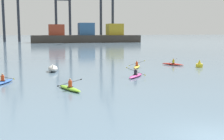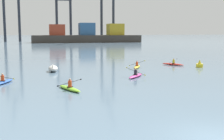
# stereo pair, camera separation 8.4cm
# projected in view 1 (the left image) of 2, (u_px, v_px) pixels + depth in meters

# --- Properties ---
(ground_plane) EXTENTS (800.00, 800.00, 0.00)m
(ground_plane) POSITION_uv_depth(u_px,v_px,m) (220.00, 139.00, 12.77)
(ground_plane) COLOR slate
(container_barge) EXTENTS (46.62, 11.25, 8.40)m
(container_barge) POSITION_uv_depth(u_px,v_px,m) (86.00, 36.00, 127.70)
(container_barge) COLOR #38332D
(container_barge) RESTS_ON ground
(gantry_crane_west) EXTENTS (7.77, 18.45, 34.90)m
(gantry_crane_west) POSITION_uv_depth(u_px,v_px,m) (10.00, 2.00, 132.56)
(gantry_crane_west) COLOR #232833
(gantry_crane_west) RESTS_ON ground
(gantry_crane_west_mid) EXTENTS (7.76, 18.72, 32.78)m
(gantry_crane_west_mid) POSITION_uv_depth(u_px,v_px,m) (63.00, 7.00, 137.78)
(gantry_crane_west_mid) COLOR #232833
(gantry_crane_west_mid) RESTS_ON ground
(gantry_crane_east_mid) EXTENTS (7.05, 19.57, 39.40)m
(gantry_crane_east_mid) POSITION_uv_depth(u_px,v_px,m) (107.00, 0.00, 139.02)
(gantry_crane_east_mid) COLOR #232833
(gantry_crane_east_mid) RESTS_ON ground
(capsized_dinghy) EXTENTS (1.12, 2.61, 0.76)m
(capsized_dinghy) POSITION_uv_depth(u_px,v_px,m) (53.00, 69.00, 34.31)
(capsized_dinghy) COLOR beige
(capsized_dinghy) RESTS_ON ground
(channel_buoy) EXTENTS (0.90, 0.90, 1.00)m
(channel_buoy) POSITION_uv_depth(u_px,v_px,m) (199.00, 64.00, 38.45)
(channel_buoy) COLOR yellow
(channel_buoy) RESTS_ON ground
(kayak_magenta) EXTENTS (2.55, 3.06, 1.02)m
(kayak_magenta) POSITION_uv_depth(u_px,v_px,m) (136.00, 75.00, 30.07)
(kayak_magenta) COLOR #C13384
(kayak_magenta) RESTS_ON ground
(kayak_yellow) EXTENTS (2.01, 3.34, 1.02)m
(kayak_yellow) POSITION_uv_depth(u_px,v_px,m) (137.00, 66.00, 37.93)
(kayak_yellow) COLOR yellow
(kayak_yellow) RESTS_ON ground
(kayak_blue) EXTENTS (2.14, 3.39, 0.95)m
(kayak_blue) POSITION_uv_depth(u_px,v_px,m) (3.00, 82.00, 26.31)
(kayak_blue) COLOR #2856B2
(kayak_blue) RESTS_ON ground
(kayak_lime) EXTENTS (2.10, 3.36, 0.95)m
(kayak_lime) POSITION_uv_depth(u_px,v_px,m) (70.00, 88.00, 23.43)
(kayak_lime) COLOR #7ABC2D
(kayak_lime) RESTS_ON ground
(kayak_red) EXTENTS (2.47, 3.11, 0.95)m
(kayak_red) POSITION_uv_depth(u_px,v_px,m) (173.00, 64.00, 40.88)
(kayak_red) COLOR red
(kayak_red) RESTS_ON ground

